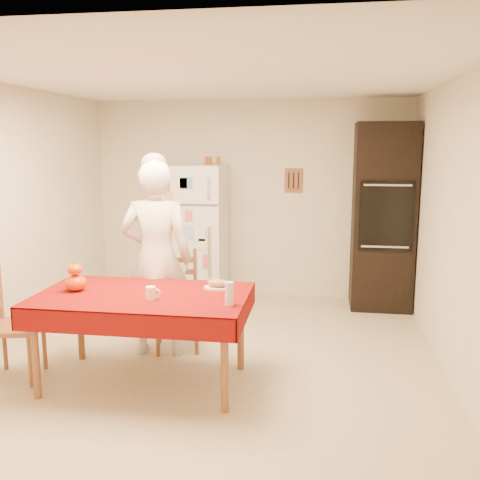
% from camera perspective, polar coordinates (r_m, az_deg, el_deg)
% --- Properties ---
extents(floor, '(4.50, 4.50, 0.00)m').
position_cam_1_polar(floor, '(5.02, -2.44, -12.69)').
color(floor, tan).
rests_on(floor, ground).
extents(room_shell, '(4.02, 4.52, 2.51)m').
position_cam_1_polar(room_shell, '(4.63, -2.58, 6.13)').
color(room_shell, beige).
rests_on(room_shell, ground).
extents(refrigerator, '(0.75, 0.74, 1.70)m').
position_cam_1_polar(refrigerator, '(6.69, -4.86, 0.70)').
color(refrigerator, white).
rests_on(refrigerator, floor).
extents(oven_cabinet, '(0.70, 0.62, 2.20)m').
position_cam_1_polar(oven_cabinet, '(6.55, 15.00, 2.41)').
color(oven_cabinet, black).
rests_on(oven_cabinet, floor).
extents(dining_table, '(1.70, 1.00, 0.76)m').
position_cam_1_polar(dining_table, '(4.41, -10.31, -6.53)').
color(dining_table, brown).
rests_on(dining_table, floor).
extents(chair_far, '(0.51, 0.49, 0.95)m').
position_cam_1_polar(chair_far, '(5.21, -6.74, -5.95)').
color(chair_far, brown).
rests_on(chair_far, floor).
extents(chair_left, '(0.47, 0.49, 0.95)m').
position_cam_1_polar(chair_left, '(4.88, -23.64, -7.88)').
color(chair_left, brown).
rests_on(chair_left, floor).
extents(seated_woman, '(0.70, 0.50, 1.82)m').
position_cam_1_polar(seated_woman, '(4.98, -8.89, -2.01)').
color(seated_woman, silver).
rests_on(seated_woman, floor).
extents(coffee_mug, '(0.08, 0.08, 0.10)m').
position_cam_1_polar(coffee_mug, '(4.22, -9.49, -5.59)').
color(coffee_mug, white).
rests_on(coffee_mug, dining_table).
extents(pumpkin_lower, '(0.18, 0.18, 0.13)m').
position_cam_1_polar(pumpkin_lower, '(4.60, -17.15, -4.39)').
color(pumpkin_lower, '#C73804').
rests_on(pumpkin_lower, dining_table).
extents(pumpkin_upper, '(0.12, 0.12, 0.09)m').
position_cam_1_polar(pumpkin_upper, '(4.57, -17.22, -3.02)').
color(pumpkin_upper, '#C45104').
rests_on(pumpkin_upper, pumpkin_lower).
extents(wine_glass, '(0.07, 0.07, 0.18)m').
position_cam_1_polar(wine_glass, '(4.01, -1.14, -5.73)').
color(wine_glass, silver).
rests_on(wine_glass, dining_table).
extents(bread_plate, '(0.24, 0.24, 0.02)m').
position_cam_1_polar(bread_plate, '(4.47, -2.35, -5.12)').
color(bread_plate, silver).
rests_on(bread_plate, dining_table).
extents(bread_loaf, '(0.18, 0.10, 0.06)m').
position_cam_1_polar(bread_loaf, '(4.46, -2.35, -4.62)').
color(bread_loaf, tan).
rests_on(bread_loaf, bread_plate).
extents(spice_jar_left, '(0.05, 0.05, 0.10)m').
position_cam_1_polar(spice_jar_left, '(6.62, -3.61, 8.45)').
color(spice_jar_left, '#994D1B').
rests_on(spice_jar_left, refrigerator).
extents(spice_jar_mid, '(0.05, 0.05, 0.10)m').
position_cam_1_polar(spice_jar_mid, '(6.61, -3.24, 8.45)').
color(spice_jar_mid, brown).
rests_on(spice_jar_mid, refrigerator).
extents(spice_jar_right, '(0.05, 0.05, 0.10)m').
position_cam_1_polar(spice_jar_right, '(6.59, -2.34, 8.45)').
color(spice_jar_right, brown).
rests_on(spice_jar_right, refrigerator).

